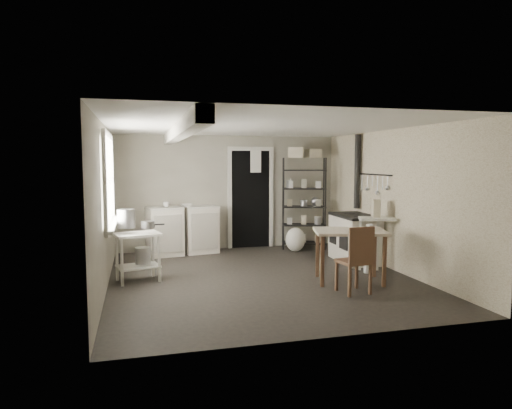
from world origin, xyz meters
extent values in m
plane|color=black|center=(0.00, 0.00, 0.00)|extent=(5.00, 5.00, 0.00)
plane|color=silver|center=(0.00, 0.00, 2.30)|extent=(5.00, 5.00, 0.00)
cube|color=#A09A88|center=(0.00, 2.50, 1.15)|extent=(4.50, 0.02, 2.30)
cube|color=#A09A88|center=(0.00, -2.50, 1.15)|extent=(4.50, 0.02, 2.30)
cube|color=#A09A88|center=(-2.25, 0.00, 1.15)|extent=(0.02, 5.00, 2.30)
cube|color=#A09A88|center=(2.25, 0.00, 1.15)|extent=(0.02, 5.00, 2.30)
cylinder|color=#AFAFB1|center=(-1.98, 0.28, 0.94)|extent=(0.33, 0.33, 0.28)
cylinder|color=#AFAFB1|center=(-1.67, 0.18, 0.85)|extent=(0.25, 0.25, 0.11)
cylinder|color=#AFAFB1|center=(-1.75, 0.24, 0.39)|extent=(0.27, 0.27, 0.25)
imported|color=silver|center=(-0.90, 2.07, 0.95)|extent=(0.31, 0.31, 0.07)
imported|color=silver|center=(-1.28, 2.12, 0.97)|extent=(0.15, 0.15, 0.10)
imported|color=silver|center=(1.19, 2.11, 1.38)|extent=(0.11, 0.11, 0.21)
cube|color=beige|center=(1.30, 2.08, 2.01)|extent=(0.38, 0.37, 0.21)
cube|color=beige|center=(1.66, 2.06, 1.99)|extent=(0.28, 0.26, 0.17)
cube|color=beige|center=(1.95, 0.03, 1.01)|extent=(0.17, 0.22, 0.29)
imported|color=silver|center=(1.46, -0.66, 0.80)|extent=(0.10, 0.10, 0.09)
ellipsoid|color=white|center=(1.20, 1.81, 0.24)|extent=(0.41, 0.35, 0.47)
cylinder|color=silver|center=(1.73, -0.14, 0.07)|extent=(0.13, 0.13, 0.14)
camera|label=1|loc=(-1.80, -6.63, 1.77)|focal=32.00mm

